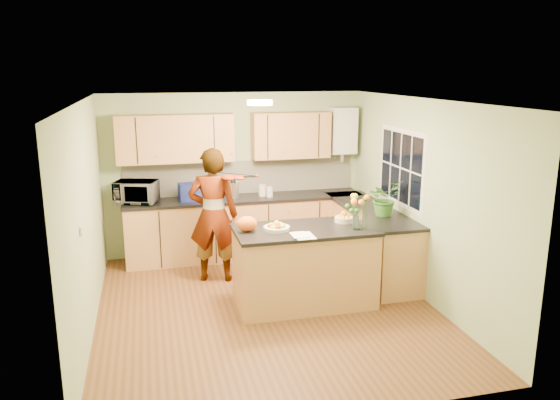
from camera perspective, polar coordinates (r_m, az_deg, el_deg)
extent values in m
plane|color=#533517|center=(6.80, -1.42, -11.18)|extent=(4.50, 4.50, 0.00)
cube|color=white|center=(6.19, -1.56, 10.35)|extent=(4.00, 4.50, 0.02)
cube|color=#97AD7C|center=(8.54, -4.72, 2.74)|extent=(4.00, 0.02, 2.50)
cube|color=#97AD7C|center=(4.31, 4.99, -8.21)|extent=(4.00, 0.02, 2.50)
cube|color=#97AD7C|center=(6.28, -19.62, -1.97)|extent=(0.02, 4.50, 2.50)
cube|color=#97AD7C|center=(7.07, 14.56, 0.07)|extent=(0.02, 4.50, 2.50)
cube|color=#B77B49|center=(8.46, -3.62, -2.93)|extent=(3.60, 0.60, 0.90)
cube|color=black|center=(8.32, -3.66, 0.15)|extent=(3.64, 0.62, 0.04)
cube|color=#B77B49|center=(7.89, 9.39, -4.31)|extent=(0.60, 2.20, 0.90)
cube|color=black|center=(7.75, 9.45, -1.01)|extent=(0.62, 2.24, 0.04)
cube|color=#EDE6CE|center=(8.55, -4.04, 2.43)|extent=(3.60, 0.02, 0.52)
cube|color=#B77B49|center=(8.19, -10.88, 6.33)|extent=(1.70, 0.34, 0.70)
cube|color=#B77B49|center=(8.46, 1.12, 6.79)|extent=(1.20, 0.34, 0.70)
cube|color=silver|center=(8.72, 6.55, 7.24)|extent=(0.40, 0.30, 0.72)
cylinder|color=silver|center=(8.77, 6.48, 4.64)|extent=(0.06, 0.06, 0.20)
cube|color=silver|center=(7.53, 12.51, 3.32)|extent=(0.01, 1.30, 1.05)
cube|color=black|center=(7.52, 12.49, 3.32)|extent=(0.01, 1.18, 0.92)
cube|color=silver|center=(5.69, -20.07, -3.05)|extent=(0.02, 0.09, 0.09)
cylinder|color=#FFEABF|center=(6.48, -2.13, 10.14)|extent=(0.30, 0.30, 0.06)
cylinder|color=silver|center=(6.48, -2.13, 10.40)|extent=(0.10, 0.10, 0.02)
cube|color=#B77B49|center=(6.75, 2.57, -7.10)|extent=(1.66, 0.83, 0.93)
cube|color=black|center=(6.59, 2.61, -3.14)|extent=(1.70, 0.87, 0.04)
cylinder|color=beige|center=(6.49, -0.35, -2.98)|extent=(0.31, 0.31, 0.05)
cylinder|color=beige|center=(6.88, 6.67, -2.03)|extent=(0.22, 0.22, 0.07)
cylinder|color=silver|center=(6.58, 8.09, -2.02)|extent=(0.12, 0.12, 0.24)
ellipsoid|color=#FF5E15|center=(6.45, -3.48, -2.49)|extent=(0.30, 0.28, 0.18)
cube|color=white|center=(6.28, 2.51, -3.73)|extent=(0.22, 0.30, 0.01)
imported|color=#E7AB8D|center=(7.42, -6.97, -1.59)|extent=(0.76, 0.59, 1.84)
imported|color=silver|center=(8.20, -14.78, 0.82)|extent=(0.68, 0.56, 0.32)
cube|color=navy|center=(8.19, -9.38, 0.85)|extent=(0.35, 0.27, 0.26)
cylinder|color=silver|center=(8.28, -4.89, 1.05)|extent=(0.17, 0.17, 0.24)
sphere|color=black|center=(8.25, -4.91, 2.15)|extent=(0.09, 0.09, 0.09)
cylinder|color=beige|center=(8.37, -1.85, 1.02)|extent=(0.15, 0.15, 0.18)
cylinder|color=silver|center=(8.32, -1.09, 0.86)|extent=(0.11, 0.11, 0.16)
imported|color=#346923|center=(7.33, 10.86, 0.19)|extent=(0.55, 0.52, 0.48)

